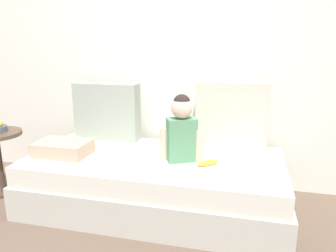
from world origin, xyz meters
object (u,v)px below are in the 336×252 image
throw_pillow_right (231,115)px  folded_blanket (63,148)px  couch (155,182)px  toddler (182,128)px  banana (208,163)px  throw_pillow_left (107,111)px

throw_pillow_right → folded_blanket: (-1.24, -0.48, -0.22)m
couch → throw_pillow_right: bearing=34.2°
toddler → banana: size_ratio=2.89×
couch → throw_pillow_left: size_ratio=3.42×
throw_pillow_right → folded_blanket: size_ratio=1.41×
couch → banana: bearing=-10.2°
toddler → banana: (0.20, -0.05, -0.23)m
couch → toddler: bearing=-5.6°
throw_pillow_left → banana: throw_pillow_left is taller
couch → banana: 0.48m
toddler → folded_blanket: bearing=-174.0°
banana → folded_blanket: (-1.11, -0.04, 0.03)m
folded_blanket → couch: bearing=9.5°
banana → folded_blanket: folded_blanket is taller
banana → throw_pillow_right: bearing=74.1°
couch → banana: (0.41, -0.07, 0.23)m
throw_pillow_left → folded_blanket: 0.54m
couch → banana: size_ratio=11.50×
toddler → banana: toddler is taller
throw_pillow_right → toddler: bearing=-130.3°
throw_pillow_left → throw_pillow_right: bearing=0.0°
throw_pillow_left → throw_pillow_right: throw_pillow_right is taller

